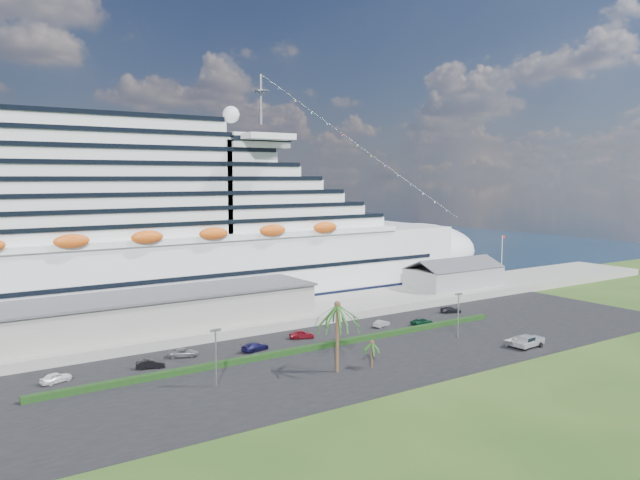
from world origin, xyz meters
TOP-DOWN VIEW (x-y plane):
  - ground at (0.00, 0.00)m, footprint 420.00×420.00m
  - asphalt_lot at (0.00, 11.00)m, footprint 140.00×38.00m
  - wharf at (0.00, 40.00)m, footprint 240.00×20.00m
  - water at (0.00, 130.00)m, footprint 420.00×160.00m
  - cruise_ship at (-21.53, 64.00)m, footprint 191.00×38.00m
  - terminal_building at (-25.00, 40.00)m, footprint 61.00×15.00m
  - port_shed at (52.00, 40.00)m, footprint 24.00×12.31m
  - flagpole at (70.04, 40.00)m, footprint 1.08×0.16m
  - hedge at (-8.00, 16.00)m, footprint 88.00×1.10m
  - lamp_post_left at (-28.00, 8.00)m, footprint 1.60×0.35m
  - lamp_post_right at (20.00, 8.00)m, footprint 1.60×0.35m
  - palm_tall at (-10.00, 4.00)m, footprint 8.82×8.82m
  - palm_short at (-4.50, 2.50)m, footprint 3.53×3.53m
  - parked_car_0 at (-46.35, 22.36)m, footprint 4.70×2.95m
  - parked_car_1 at (-32.91, 21.46)m, footprint 4.62×2.73m
  - parked_car_2 at (-26.34, 24.53)m, footprint 5.31×3.82m
  - parked_car_3 at (-14.94, 21.05)m, footprint 5.39×3.08m
  - parked_car_4 at (-4.09, 23.42)m, footprint 4.94×3.46m
  - parked_car_5 at (13.68, 22.24)m, footprint 4.24×2.39m
  - parked_car_6 at (21.49, 19.04)m, footprint 4.85×2.41m
  - parked_car_7 at (34.35, 23.76)m, footprint 5.00×3.59m
  - pickup_truck at (25.13, -3.58)m, footprint 6.22×2.66m
  - boat_trailer at (24.37, -2.07)m, footprint 5.93×4.12m

SIDE VIEW (x-z plane):
  - ground at x=0.00m, z-range 0.00..0.00m
  - water at x=0.00m, z-range 0.00..0.02m
  - asphalt_lot at x=0.00m, z-range 0.00..0.12m
  - hedge at x=-8.00m, z-range 0.12..1.02m
  - parked_car_6 at x=21.49m, z-range 0.12..1.44m
  - parked_car_5 at x=13.68m, z-range 0.12..1.44m
  - parked_car_2 at x=-26.34m, z-range 0.12..1.46m
  - parked_car_7 at x=34.35m, z-range 0.12..1.46m
  - parked_car_1 at x=-32.91m, z-range 0.12..1.56m
  - parked_car_3 at x=-14.94m, z-range 0.12..1.59m
  - parked_car_0 at x=-46.35m, z-range 0.12..1.61m
  - wharf at x=0.00m, z-range 0.00..1.80m
  - parked_car_4 at x=-4.09m, z-range 0.12..1.68m
  - boat_trailer at x=24.37m, z-range 0.39..2.06m
  - pickup_truck at x=25.13m, z-range 0.23..2.37m
  - palm_short at x=-4.50m, z-range 1.38..5.95m
  - port_shed at x=52.00m, z-range 0.71..8.08m
  - terminal_building at x=-25.00m, z-range 1.86..8.16m
  - lamp_post_left at x=-28.00m, z-range 1.21..9.48m
  - lamp_post_right at x=20.00m, z-range 1.21..9.48m
  - flagpole at x=70.04m, z-range 2.27..14.27m
  - palm_tall at x=-10.00m, z-range 3.64..14.77m
  - cruise_ship at x=-21.53m, z-range -10.31..43.69m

